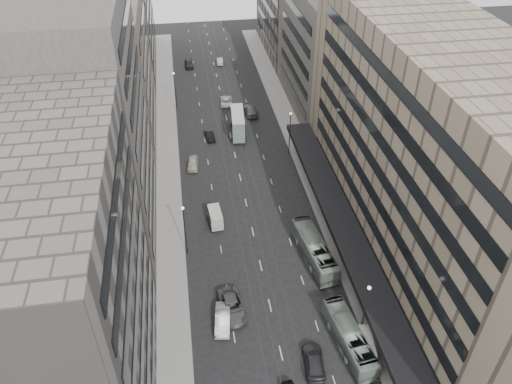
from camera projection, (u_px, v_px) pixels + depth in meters
ground at (271, 312)px, 61.52m from camera, size 220.00×220.00×0.00m
sidewalk_right at (298, 145)px, 92.51m from camera, size 4.00×125.00×0.15m
sidewalk_left at (168, 156)px, 89.48m from camera, size 4.00×125.00×0.15m
department_store at (433, 160)px, 61.50m from camera, size 19.20×60.00×30.00m
building_right_mid at (332, 51)px, 97.92m from camera, size 15.00×28.00×24.00m
building_left_a at (49, 303)px, 43.46m from camera, size 15.00×28.00×30.00m
building_left_b at (81, 129)px, 63.51m from camera, size 15.00×26.00×34.00m
building_left_c at (105, 75)px, 87.48m from camera, size 15.00×28.00×25.00m
building_left_d at (115, 9)px, 112.55m from camera, size 15.00×38.00×28.00m
lamp_right_near at (366, 306)px, 55.67m from camera, size 0.44×0.44×8.32m
lamp_right_far at (290, 128)px, 87.15m from camera, size 0.44×0.44×8.32m
lamp_left_near at (184, 225)px, 66.60m from camera, size 0.44×0.44×8.32m
lamp_left_far at (175, 87)px, 100.45m from camera, size 0.44×0.44×8.32m
bus_near at (349, 337)px, 56.73m from camera, size 3.84×10.96×2.99m
bus_far at (314, 250)px, 67.94m from camera, size 4.19×12.09×3.30m
double_decker at (238, 123)px, 94.27m from camera, size 3.07×8.36×4.49m
vw_microbus at (364, 346)px, 55.97m from camera, size 2.47×4.61×2.38m
panel_van at (215, 217)px, 73.88m from camera, size 2.19×4.07×2.48m
sedan_1 at (223, 319)px, 59.58m from camera, size 2.39×5.20×1.65m
sedan_2 at (232, 306)px, 61.11m from camera, size 3.43×6.38×1.70m
sedan_3 at (314, 361)px, 55.07m from camera, size 2.82×5.57×1.55m
sedan_4 at (193, 163)px, 86.36m from camera, size 2.25×4.63×1.52m
sedan_5 at (210, 135)px, 94.05m from camera, size 1.86×4.22×1.35m
sedan_6 at (226, 101)px, 105.40m from camera, size 2.79×5.34×1.44m
sedan_7 at (251, 110)px, 101.74m from camera, size 2.54×5.89×1.69m
sedan_8 at (189, 63)px, 120.94m from camera, size 1.99×4.85×1.65m
sedan_9 at (220, 61)px, 122.54m from camera, size 1.63×4.14×1.34m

